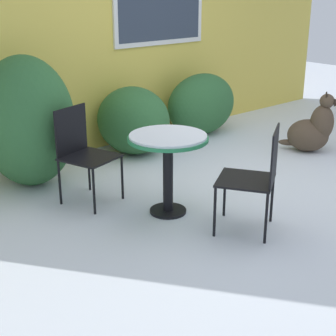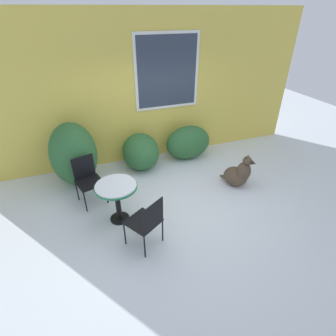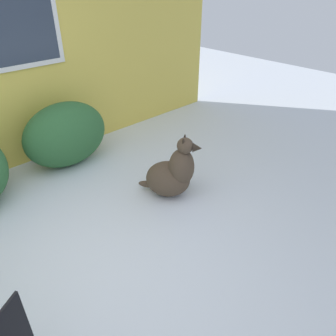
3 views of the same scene
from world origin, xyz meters
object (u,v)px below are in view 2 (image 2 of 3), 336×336
Objects in this scene: patio_chair_near_table at (88,178)px; patio_chair_far_side at (147,221)px; patio_table at (117,192)px; dog at (238,174)px.

patio_chair_far_side is (0.73, -1.51, 0.00)m from patio_chair_near_table.
patio_chair_far_side is at bearing -67.68° from patio_table.
patio_table is at bearing -99.47° from patio_chair_far_side.
patio_chair_near_table is 1.00× the size of patio_chair_far_side.
patio_chair_far_side is 1.21× the size of dog.
patio_table is 0.82× the size of patio_chair_near_table.
patio_chair_far_side is (0.31, -0.76, -0.09)m from patio_table.
patio_chair_near_table is at bearing -96.06° from patio_chair_far_side.
patio_chair_near_table is at bearing 118.97° from patio_table.
dog is (2.58, 0.19, -0.33)m from patio_table.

